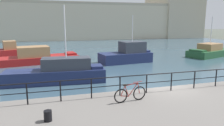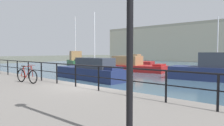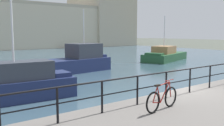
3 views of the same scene
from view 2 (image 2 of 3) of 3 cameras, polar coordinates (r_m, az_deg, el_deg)
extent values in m
plane|color=#4C5147|center=(10.58, -6.43, -10.92)|extent=(240.00, 240.00, 0.00)
cube|color=navy|center=(19.17, -6.56, -2.94)|extent=(7.96, 2.44, 1.08)
cube|color=#333842|center=(18.42, -4.90, -0.01)|extent=(3.88, 1.79, 0.95)
cube|color=navy|center=(16.67, 0.50, -1.56)|extent=(1.03, 1.41, 0.24)
cylinder|color=silver|center=(18.46, -4.94, 7.81)|extent=(0.10, 0.10, 4.08)
cube|color=maroon|center=(27.27, 5.64, -1.42)|extent=(9.25, 4.24, 0.82)
cube|color=#997047|center=(27.53, 4.36, 0.73)|extent=(3.86, 3.02, 1.20)
cube|color=maroon|center=(25.79, 13.11, -0.57)|extent=(1.37, 2.16, 0.24)
cube|color=navy|center=(20.60, 24.68, -2.63)|extent=(6.48, 3.43, 1.19)
cube|color=#333842|center=(20.39, 27.34, 0.79)|extent=(3.03, 2.52, 1.33)
cylinder|color=silver|center=(20.43, 27.50, 7.08)|extent=(0.10, 0.10, 3.15)
cube|color=maroon|center=(35.45, 7.19, -0.27)|extent=(5.83, 4.18, 0.96)
cube|color=#997047|center=(35.58, 6.37, 1.49)|extent=(2.16, 2.48, 1.20)
cube|color=maroon|center=(36.18, 3.89, 0.77)|extent=(1.14, 2.13, 0.24)
cube|color=#23512D|center=(32.10, -10.01, -0.37)|extent=(5.88, 4.30, 1.26)
cube|color=#997047|center=(32.43, -10.17, 2.05)|extent=(2.24, 2.20, 1.44)
cube|color=#23512D|center=(29.77, -9.10, 0.81)|extent=(1.23, 1.53, 0.24)
cylinder|color=silver|center=(32.55, -10.23, 8.02)|extent=(0.10, 0.10, 5.34)
cylinder|color=black|center=(16.74, -27.14, -1.13)|extent=(0.07, 0.07, 1.05)
cylinder|color=black|center=(15.31, -24.97, -1.45)|extent=(0.07, 0.07, 1.05)
cylinder|color=black|center=(13.90, -22.35, -1.83)|extent=(0.07, 0.07, 1.05)
cylinder|color=black|center=(12.52, -19.16, -2.28)|extent=(0.07, 0.07, 1.05)
cylinder|color=black|center=(11.20, -15.18, -2.84)|extent=(0.07, 0.07, 1.05)
cylinder|color=black|center=(9.94, -10.17, -3.52)|extent=(0.07, 0.07, 1.05)
cylinder|color=black|center=(8.79, -3.77, -4.34)|extent=(0.07, 0.07, 1.05)
cylinder|color=black|center=(7.77, 4.45, -5.32)|extent=(0.07, 0.07, 1.05)
cylinder|color=black|center=(6.96, 14.88, -6.40)|extent=(0.07, 0.07, 1.05)
cylinder|color=black|center=(6.44, 27.54, -7.42)|extent=(0.07, 0.07, 1.05)
cylinder|color=black|center=(11.16, -15.22, -0.15)|extent=(21.87, 0.06, 0.06)
cylinder|color=black|center=(11.19, -15.19, -2.57)|extent=(21.87, 0.04, 0.04)
torus|color=black|center=(11.46, -21.25, -3.64)|extent=(0.72, 0.15, 0.72)
torus|color=black|center=(12.32, -24.07, -3.23)|extent=(0.72, 0.15, 0.72)
cylinder|color=maroon|center=(11.73, -22.30, -2.33)|extent=(0.55, 0.11, 0.66)
cylinder|color=maroon|center=(12.03, -23.26, -2.38)|extent=(0.24, 0.07, 0.58)
cylinder|color=maroon|center=(11.79, -22.61, -0.92)|extent=(0.72, 0.13, 0.11)
cylinder|color=maroon|center=(12.15, -23.53, -3.50)|extent=(0.43, 0.09, 0.12)
cylinder|color=maroon|center=(12.21, -23.82, -2.13)|extent=(0.26, 0.07, 0.51)
cylinder|color=maroon|center=(11.47, -21.43, -2.23)|extent=(0.14, 0.05, 0.57)
cube|color=black|center=(12.09, -23.56, -0.82)|extent=(0.23, 0.12, 0.05)
cylinder|color=maroon|center=(11.49, -21.61, -0.57)|extent=(0.52, 0.09, 0.02)
cylinder|color=black|center=(3.75, 5.06, 17.01)|extent=(0.12, 0.12, 5.13)
camera|label=1|loc=(14.99, -65.69, 9.84)|focal=33.69mm
camera|label=3|loc=(16.99, -50.15, 5.09)|focal=40.30mm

